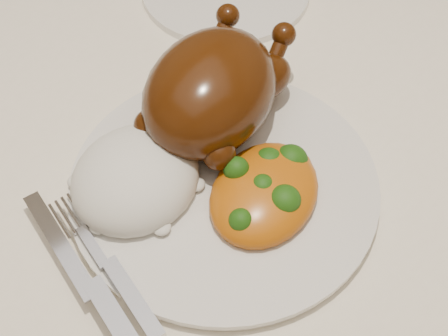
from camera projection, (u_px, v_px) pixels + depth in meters
dining_table at (151, 247)px, 0.66m from camera, size 1.60×0.90×0.76m
tablecloth at (144, 208)px, 0.60m from camera, size 1.73×1.03×0.18m
dinner_plate at (224, 185)px, 0.58m from camera, size 0.28×0.28×0.01m
roast_chicken at (212, 89)px, 0.58m from camera, size 0.21×0.17×0.10m
rice_mound at (135, 179)px, 0.56m from camera, size 0.15×0.15×0.06m
mac_and_cheese at (267, 188)px, 0.56m from camera, size 0.15×0.13×0.05m
cutlery at (105, 285)px, 0.50m from camera, size 0.04×0.19×0.01m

